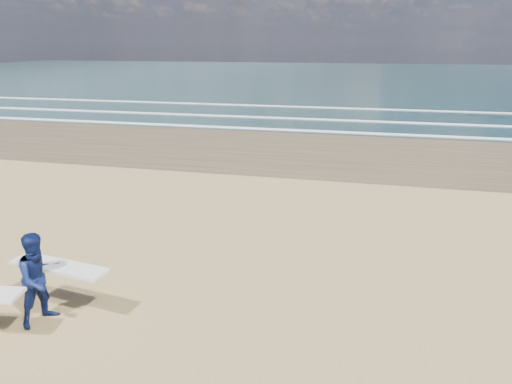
% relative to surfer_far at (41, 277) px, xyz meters
% --- Properties ---
extents(ocean, '(220.00, 100.00, 0.02)m').
position_rel_surfer_far_xyz_m(ocean, '(19.83, 71.30, -0.97)').
color(ocean, '#173033').
rests_on(ocean, ground).
extents(surfer_far, '(2.25, 1.33, 1.95)m').
position_rel_surfer_far_xyz_m(surfer_far, '(0.00, 0.00, 0.00)').
color(surfer_far, '#0C1846').
rests_on(surfer_far, ground).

